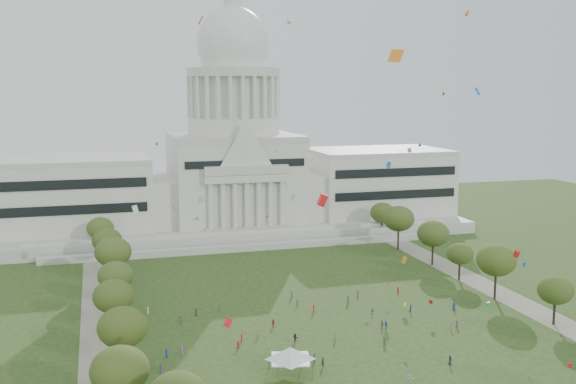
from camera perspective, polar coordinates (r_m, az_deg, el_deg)
The scene contains 31 objects.
ground at distance 138.19m, azimuth 5.30°, elevation -12.67°, with size 400.00×400.00×0.00m, color #2A421A.
capitol at distance 239.63m, azimuth -4.55°, elevation 2.00°, with size 160.00×64.50×91.30m.
path_left at distance 157.86m, azimuth -15.67°, elevation -10.19°, with size 8.00×160.00×0.04m, color gray.
path_right at distance 184.47m, azimuth 15.95°, elevation -7.43°, with size 8.00×160.00×0.04m, color gray.
row_tree_l_0 at distance 106.36m, azimuth -14.06°, elevation -14.45°, with size 8.85×8.85×12.59m.
row_tree_l_1 at distance 123.83m, azimuth -13.83°, elevation -11.06°, with size 8.86×8.86×12.59m.
row_tree_r_1 at distance 156.50m, azimuth 21.71°, elevation -7.73°, with size 7.58×7.58×10.78m.
row_tree_l_2 at distance 143.20m, azimuth -14.56°, elevation -8.54°, with size 8.42×8.42×11.97m.
row_tree_r_2 at distance 169.81m, azimuth 17.23°, elevation -5.52°, with size 9.55×9.55×13.58m.
row_tree_l_3 at distance 159.25m, azimuth -14.39°, elevation -6.88°, with size 8.12×8.12×11.55m.
row_tree_r_3 at distance 184.55m, azimuth 14.36°, elevation -5.09°, with size 7.01×7.01×9.98m.
row_tree_l_4 at distance 176.88m, azimuth -14.60°, elevation -4.93°, with size 9.29×9.29×13.21m.
row_tree_r_4 at distance 197.42m, azimuth 12.19°, elevation -3.46°, with size 9.19×9.19×13.06m.
row_tree_l_5 at distance 195.20m, azimuth -15.08°, elevation -3.97°, with size 8.33×8.33×11.85m.
row_tree_r_5 at distance 214.31m, azimuth 9.35°, elevation -2.24°, with size 9.82×9.82×13.96m.
row_tree_l_6 at distance 212.95m, azimuth -15.62°, elevation -2.98°, with size 8.19×8.19×11.64m.
row_tree_r_6 at distance 231.59m, azimuth 8.00°, elevation -1.75°, with size 8.42×8.42×11.97m.
event_tent at distance 122.59m, azimuth 0.20°, elevation -13.46°, with size 11.31×11.31×5.20m.
person_0 at distance 161.51m, azimuth 13.87°, elevation -9.35°, with size 0.88×0.57×1.80m, color navy.
person_2 at distance 157.72m, azimuth 10.37°, elevation -9.70°, with size 0.83×0.51×1.70m, color navy.
person_3 at distance 146.64m, azimuth 8.28°, elevation -11.08°, with size 1.12×0.58×1.73m, color navy.
person_4 at distance 146.92m, azimuth 7.96°, elevation -11.02°, with size 1.04×0.57×1.78m, color #994C8C.
person_5 at distance 138.34m, azimuth 0.61°, elevation -12.24°, with size 1.54×0.61×1.66m, color #26262B.
person_6 at distance 131.25m, azimuth 13.56°, elevation -13.66°, with size 0.86×0.56×1.75m, color #26262B.
person_7 at distance 127.07m, azimuth 2.95°, elevation -14.19°, with size 0.65×0.47×1.77m, color #26262B.
person_8 at distance 146.27m, azimuth -1.27°, elevation -11.04°, with size 0.84×0.52×1.73m, color #B21E1E.
person_9 at distance 148.91m, azimuth 13.65°, elevation -10.94°, with size 1.07×0.55×1.66m, color olive.
person_10 at distance 155.27m, azimuth 7.15°, elevation -9.98°, with size 0.80×0.44×1.37m, color #33723F.
person_11 at distance 122.14m, azimuth 10.27°, elevation -15.31°, with size 1.60×0.63×1.73m, color silver.
distant_crowd at distance 146.51m, azimuth -2.54°, elevation -11.01°, with size 67.69×38.27×1.95m.
kite_swarm at distance 137.25m, azimuth 3.87°, elevation -0.30°, with size 78.68×97.44×62.31m.
Camera 1 is at (-47.45, -119.61, 50.40)m, focal length 42.00 mm.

